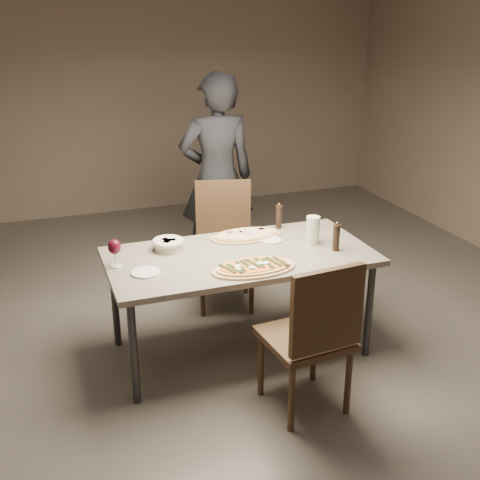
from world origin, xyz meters
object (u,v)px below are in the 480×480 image
object	(u,v)px
diner	(217,178)
dining_table	(240,261)
bread_basket	(168,244)
chair_near	(314,331)
pepper_mill_left	(336,237)
chair_far	(224,237)
carafe	(313,230)
zucchini_pizza	(254,267)
ham_pizza	(246,235)

from	to	relation	value
diner	dining_table	bearing A→B (deg)	82.81
bread_basket	chair_near	world-z (taller)	chair_near
pepper_mill_left	diner	distance (m)	1.55
chair_far	diner	xyz separation A→B (m)	(0.11, 0.53, 0.35)
chair_near	pepper_mill_left	bearing A→B (deg)	48.77
carafe	chair_near	distance (m)	0.97
pepper_mill_left	chair_near	size ratio (longest dim) A/B	0.21
zucchini_pizza	chair_far	xyz separation A→B (m)	(0.16, 1.09, -0.20)
carafe	zucchini_pizza	bearing A→B (deg)	-152.61
zucchini_pizza	chair_near	bearing A→B (deg)	-93.43
ham_pizza	chair_near	bearing A→B (deg)	-100.73
dining_table	pepper_mill_left	distance (m)	0.68
carafe	diner	distance (m)	1.36
diner	pepper_mill_left	bearing A→B (deg)	108.09
dining_table	bread_basket	bearing A→B (deg)	152.13
chair_near	carafe	bearing A→B (deg)	59.83
ham_pizza	diner	bearing A→B (deg)	72.26
pepper_mill_left	carafe	xyz separation A→B (m)	(-0.09, 0.17, 0.00)
dining_table	chair_near	bearing A→B (deg)	-79.19
chair_far	diner	bearing A→B (deg)	-87.25
dining_table	bread_basket	distance (m)	0.51
chair_far	diner	world-z (taller)	diner
zucchini_pizza	chair_near	distance (m)	0.61
bread_basket	pepper_mill_left	xyz separation A→B (m)	(1.09, -0.40, 0.05)
chair_far	ham_pizza	bearing A→B (deg)	103.79
chair_far	pepper_mill_left	bearing A→B (deg)	131.23
dining_table	pepper_mill_left	world-z (taller)	pepper_mill_left
dining_table	zucchini_pizza	world-z (taller)	zucchini_pizza
carafe	ham_pizza	bearing A→B (deg)	145.90
ham_pizza	pepper_mill_left	distance (m)	0.67
carafe	chair_far	size ratio (longest dim) A/B	0.20
dining_table	pepper_mill_left	size ratio (longest dim) A/B	8.68
chair_near	diner	distance (m)	2.20
zucchini_pizza	carafe	bearing A→B (deg)	7.18
chair_far	zucchini_pizza	bearing A→B (deg)	96.17
pepper_mill_left	carafe	bearing A→B (deg)	118.14
dining_table	bread_basket	xyz separation A→B (m)	(-0.44, 0.23, 0.10)
dining_table	chair_near	size ratio (longest dim) A/B	1.79
ham_pizza	carafe	distance (m)	0.49
chair_far	chair_near	bearing A→B (deg)	104.75
dining_table	chair_far	world-z (taller)	chair_far
zucchini_pizza	carafe	distance (m)	0.63
bread_basket	chair_far	world-z (taller)	chair_far
ham_pizza	zucchini_pizza	bearing A→B (deg)	-116.68
carafe	diner	size ratio (longest dim) A/B	0.11
zucchini_pizza	ham_pizza	world-z (taller)	zucchini_pizza
pepper_mill_left	chair_far	xyz separation A→B (m)	(-0.49, 0.97, -0.28)
diner	carafe	bearing A→B (deg)	106.07
pepper_mill_left	ham_pizza	bearing A→B (deg)	137.99
pepper_mill_left	chair_far	size ratio (longest dim) A/B	0.21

